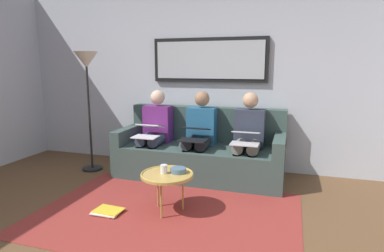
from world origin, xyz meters
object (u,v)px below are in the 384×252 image
(laptop_silver, at_px, (246,137))
(framed_mirror, at_px, (209,60))
(laptop_black, at_px, (195,134))
(person_right, at_px, (155,129))
(coffee_table, at_px, (167,175))
(cup, at_px, (164,169))
(bowl, at_px, (178,170))
(person_left, at_px, (248,135))
(magazine_stack, at_px, (107,211))
(person_middle, at_px, (200,132))
(standing_lamp, at_px, (87,73))
(couch, at_px, (201,152))
(laptop_white, at_px, (148,131))

(laptop_silver, bearing_deg, framed_mirror, -47.73)
(laptop_black, relative_size, person_right, 0.33)
(framed_mirror, distance_m, coffee_table, 1.98)
(framed_mirror, xyz_separation_m, person_right, (0.64, 0.46, -0.94))
(cup, relative_size, bowl, 0.56)
(person_left, bearing_deg, laptop_silver, 90.00)
(coffee_table, height_order, laptop_silver, laptop_silver)
(magazine_stack, bearing_deg, laptop_silver, -137.57)
(person_left, distance_m, person_middle, 0.64)
(coffee_table, bearing_deg, standing_lamp, -31.72)
(person_left, bearing_deg, couch, -6.13)
(cup, bearing_deg, laptop_black, -93.05)
(laptop_white, height_order, magazine_stack, laptop_white)
(laptop_silver, height_order, laptop_black, laptop_black)
(framed_mirror, xyz_separation_m, standing_lamp, (1.55, 0.66, -0.18))
(cup, height_order, laptop_black, laptop_black)
(person_right, relative_size, magazine_stack, 3.41)
(couch, bearing_deg, laptop_black, 90.00)
(cup, relative_size, laptop_white, 0.24)
(coffee_table, relative_size, cup, 5.93)
(bowl, relative_size, laptop_black, 0.42)
(cup, height_order, person_right, person_right)
(couch, bearing_deg, person_right, 6.13)
(couch, distance_m, person_right, 0.71)
(person_left, height_order, laptop_silver, person_left)
(couch, xyz_separation_m, laptop_white, (0.64, 0.30, 0.32))
(couch, height_order, framed_mirror, framed_mirror)
(coffee_table, xyz_separation_m, person_middle, (-0.01, -1.15, 0.22))
(couch, xyz_separation_m, person_left, (-0.64, 0.07, 0.30))
(framed_mirror, relative_size, laptop_black, 4.34)
(couch, relative_size, person_left, 1.93)
(person_middle, bearing_deg, person_right, 0.00)
(laptop_silver, relative_size, laptop_black, 0.92)
(coffee_table, bearing_deg, laptop_silver, -125.90)
(laptop_silver, height_order, magazine_stack, laptop_silver)
(framed_mirror, height_order, bowl, framed_mirror)
(person_middle, bearing_deg, cup, 87.58)
(person_right, bearing_deg, coffee_table, 118.63)
(couch, bearing_deg, standing_lamp, 9.80)
(coffee_table, relative_size, person_middle, 0.47)
(framed_mirror, relative_size, bowl, 10.23)
(person_middle, bearing_deg, magazine_stack, 66.80)
(person_middle, xyz_separation_m, laptop_black, (0.00, 0.24, 0.02))
(laptop_white, bearing_deg, person_right, -90.00)
(laptop_silver, bearing_deg, couch, -26.27)
(person_middle, relative_size, laptop_white, 3.01)
(coffee_table, bearing_deg, person_right, -61.37)
(person_left, height_order, person_right, same)
(laptop_black, height_order, laptop_white, laptop_white)
(cup, relative_size, laptop_black, 0.24)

